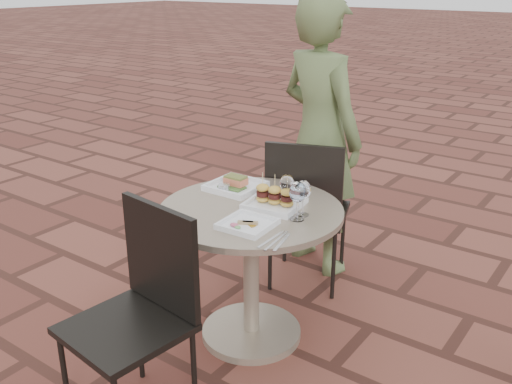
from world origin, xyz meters
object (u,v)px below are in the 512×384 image
Objects in this scene: diner at (320,137)px; chair_near at (142,298)px; plate_sliders at (275,200)px; chair_far at (306,203)px; cafe_table at (251,253)px; plate_tuna at (247,224)px; plate_salmon at (236,185)px.

chair_near is at bearing 110.15° from diner.
diner is 5.97× the size of plate_sliders.
chair_far reaches higher than plate_sliders.
chair_near is (-0.05, -0.69, 0.07)m from cafe_table.
diner is (-0.10, 0.32, 0.31)m from chair_far.
chair_near is 0.57m from plate_tuna.
diner is at bearing 105.24° from plate_sliders.
cafe_table is 0.97× the size of chair_far.
chair_near is 3.50× the size of plate_salmon.
diner is at bearing 100.20° from chair_near.
cafe_table is 0.69m from chair_near.
plate_tuna is (0.16, -0.79, 0.19)m from chair_far.
plate_salmon is (-0.22, 0.17, 0.27)m from cafe_table.
plate_salmon is at bearing 100.79° from diner.
chair_near is 0.90m from plate_salmon.
plate_tuna is (0.03, -0.27, -0.02)m from plate_sliders.
plate_sliders is (0.30, -0.08, 0.02)m from plate_salmon.
plate_tuna is at bearing 119.96° from diner.
plate_sliders is at bearing 121.86° from diner.
cafe_table is 1.00m from diner.
plate_sliders is at bearing 87.28° from chair_near.
plate_sliders is (0.12, -0.52, 0.22)m from chair_far.
chair_far is 0.46m from diner.
plate_salmon is (-0.18, 0.86, 0.20)m from chair_near.
plate_sliders is (0.23, -0.83, -0.09)m from diner.
diner reaches higher than chair_far.
cafe_table is at bearing -36.67° from plate_salmon.
diner reaches higher than plate_sliders.
plate_tuna is at bearing -57.98° from cafe_table.
chair_near is at bearing -99.39° from plate_sliders.
diner is 7.44× the size of plate_tuna.
chair_far is at bearing 67.54° from plate_salmon.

